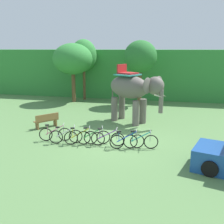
{
  "coord_description": "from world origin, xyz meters",
  "views": [
    {
      "loc": [
        2.77,
        -13.16,
        4.78
      ],
      "look_at": [
        -0.49,
        1.0,
        1.3
      ],
      "focal_mm": 42.74,
      "sensor_mm": 36.0,
      "label": 1
    }
  ],
  "objects": [
    {
      "name": "ground_plane",
      "position": [
        0.0,
        0.0,
        0.0
      ],
      "size": [
        80.0,
        80.0,
        0.0
      ],
      "primitive_type": "plane",
      "color": "#567F47"
    },
    {
      "name": "foliage_hedge",
      "position": [
        0.0,
        14.61,
        2.33
      ],
      "size": [
        36.0,
        6.0,
        4.66
      ],
      "primitive_type": "cube",
      "color": "#338438",
      "rests_on": "ground"
    },
    {
      "name": "tree_center",
      "position": [
        -6.03,
        9.49,
        3.85
      ],
      "size": [
        3.52,
        3.52,
        5.24
      ],
      "color": "brown",
      "rests_on": "ground"
    },
    {
      "name": "tree_far_right",
      "position": [
        -5.44,
        10.77,
        4.12
      ],
      "size": [
        2.41,
        2.41,
        5.61
      ],
      "color": "brown",
      "rests_on": "ground"
    },
    {
      "name": "tree_right",
      "position": [
        0.0,
        9.38,
        4.07
      ],
      "size": [
        2.74,
        2.74,
        5.45
      ],
      "color": "brown",
      "rests_on": "ground"
    },
    {
      "name": "elephant",
      "position": [
        0.27,
        3.67,
        2.2
      ],
      "size": [
        4.09,
        3.15,
        3.78
      ],
      "color": "#665E56",
      "rests_on": "ground"
    },
    {
      "name": "bike_pink",
      "position": [
        -3.16,
        -0.78,
        0.39
      ],
      "size": [
        1.66,
        0.62,
        0.92
      ],
      "color": "black",
      "rests_on": "ground"
    },
    {
      "name": "bike_white",
      "position": [
        -2.47,
        -1.01,
        0.39
      ],
      "size": [
        1.63,
        0.7,
        0.92
      ],
      "color": "black",
      "rests_on": "ground"
    },
    {
      "name": "bike_yellow",
      "position": [
        -1.66,
        -1.0,
        0.39
      ],
      "size": [
        1.66,
        0.64,
        0.92
      ],
      "color": "black",
      "rests_on": "ground"
    },
    {
      "name": "bike_green",
      "position": [
        -1.04,
        -0.81,
        0.39
      ],
      "size": [
        1.64,
        0.68,
        0.92
      ],
      "color": "black",
      "rests_on": "ground"
    },
    {
      "name": "bike_purple",
      "position": [
        -0.28,
        -0.88,
        0.39
      ],
      "size": [
        1.7,
        0.52,
        0.92
      ],
      "color": "black",
      "rests_on": "ground"
    },
    {
      "name": "bike_blue",
      "position": [
        0.72,
        -1.04,
        0.39
      ],
      "size": [
        1.64,
        0.67,
        0.92
      ],
      "color": "black",
      "rests_on": "ground"
    },
    {
      "name": "bike_teal",
      "position": [
        1.37,
        -0.9,
        0.39
      ],
      "size": [
        1.69,
        0.52,
        0.92
      ],
      "color": "black",
      "rests_on": "ground"
    },
    {
      "name": "wooden_bench",
      "position": [
        -4.69,
        1.32,
        0.48
      ],
      "size": [
        1.25,
        1.43,
        0.89
      ],
      "color": "brown",
      "rests_on": "ground"
    }
  ]
}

